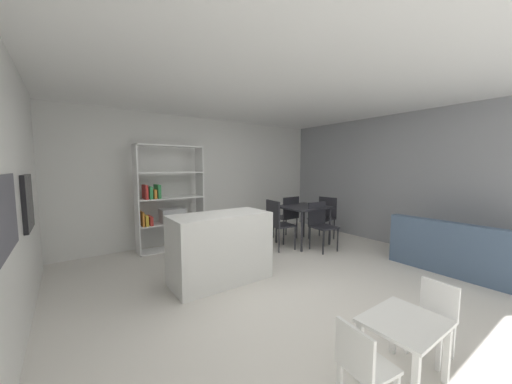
{
  "coord_description": "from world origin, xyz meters",
  "views": [
    {
      "loc": [
        -2.18,
        -2.58,
        1.57
      ],
      "look_at": [
        0.21,
        0.77,
        1.18
      ],
      "focal_mm": 18.73,
      "sensor_mm": 36.0,
      "label": 1
    }
  ],
  "objects_px": {
    "dining_chair_near": "(320,222)",
    "dining_chair_island_side": "(277,221)",
    "sofa": "(462,254)",
    "child_chair_right": "(434,315)",
    "built_in_oven": "(28,202)",
    "kitchen_island": "(221,248)",
    "dining_chair_far": "(288,214)",
    "dining_table": "(303,211)",
    "dining_chair_window_side": "(325,214)",
    "child_table": "(404,331)",
    "open_bookshelf": "(168,203)",
    "child_chair_left": "(363,365)"
  },
  "relations": [
    {
      "from": "child_table",
      "to": "child_chair_left",
      "type": "relative_size",
      "value": 0.93
    },
    {
      "from": "child_chair_right",
      "to": "sofa",
      "type": "relative_size",
      "value": 0.34
    },
    {
      "from": "child_chair_right",
      "to": "built_in_oven",
      "type": "bearing_deg",
      "value": -132.59
    },
    {
      "from": "child_table",
      "to": "dining_chair_window_side",
      "type": "height_order",
      "value": "dining_chair_window_side"
    },
    {
      "from": "kitchen_island",
      "to": "dining_chair_far",
      "type": "relative_size",
      "value": 1.43
    },
    {
      "from": "built_in_oven",
      "to": "dining_chair_island_side",
      "type": "relative_size",
      "value": 0.64
    },
    {
      "from": "child_chair_right",
      "to": "dining_table",
      "type": "relative_size",
      "value": 0.66
    },
    {
      "from": "child_chair_left",
      "to": "dining_chair_far",
      "type": "xyz_separation_m",
      "value": [
        2.46,
        3.38,
        0.21
      ]
    },
    {
      "from": "kitchen_island",
      "to": "open_bookshelf",
      "type": "distance_m",
      "value": 1.9
    },
    {
      "from": "dining_chair_island_side",
      "to": "dining_chair_near",
      "type": "bearing_deg",
      "value": -117.77
    },
    {
      "from": "child_chair_right",
      "to": "dining_chair_far",
      "type": "bearing_deg",
      "value": 159.22
    },
    {
      "from": "kitchen_island",
      "to": "open_bookshelf",
      "type": "height_order",
      "value": "open_bookshelf"
    },
    {
      "from": "dining_chair_window_side",
      "to": "child_chair_right",
      "type": "bearing_deg",
      "value": -42.87
    },
    {
      "from": "open_bookshelf",
      "to": "dining_chair_near",
      "type": "distance_m",
      "value": 2.92
    },
    {
      "from": "dining_table",
      "to": "child_table",
      "type": "bearing_deg",
      "value": -123.56
    },
    {
      "from": "kitchen_island",
      "to": "dining_chair_window_side",
      "type": "bearing_deg",
      "value": 12.24
    },
    {
      "from": "dining_table",
      "to": "dining_chair_window_side",
      "type": "bearing_deg",
      "value": 1.08
    },
    {
      "from": "child_chair_left",
      "to": "dining_chair_far",
      "type": "height_order",
      "value": "dining_chair_far"
    },
    {
      "from": "open_bookshelf",
      "to": "dining_table",
      "type": "bearing_deg",
      "value": -27.85
    },
    {
      "from": "dining_chair_island_side",
      "to": "open_bookshelf",
      "type": "bearing_deg",
      "value": 59.76
    },
    {
      "from": "dining_chair_near",
      "to": "dining_chair_island_side",
      "type": "bearing_deg",
      "value": 151.92
    },
    {
      "from": "dining_chair_island_side",
      "to": "sofa",
      "type": "relative_size",
      "value": 0.53
    },
    {
      "from": "child_chair_left",
      "to": "dining_chair_near",
      "type": "bearing_deg",
      "value": -36.79
    },
    {
      "from": "child_table",
      "to": "child_chair_left",
      "type": "bearing_deg",
      "value": 179.19
    },
    {
      "from": "built_in_oven",
      "to": "dining_chair_window_side",
      "type": "relative_size",
      "value": 0.67
    },
    {
      "from": "kitchen_island",
      "to": "child_chair_left",
      "type": "distance_m",
      "value": 2.33
    },
    {
      "from": "open_bookshelf",
      "to": "dining_chair_far",
      "type": "height_order",
      "value": "open_bookshelf"
    },
    {
      "from": "child_chair_right",
      "to": "dining_table",
      "type": "xyz_separation_m",
      "value": [
        1.44,
        2.94,
        0.35
      ]
    },
    {
      "from": "built_in_oven",
      "to": "open_bookshelf",
      "type": "xyz_separation_m",
      "value": [
        1.88,
        1.41,
        -0.32
      ]
    },
    {
      "from": "kitchen_island",
      "to": "sofa",
      "type": "distance_m",
      "value": 3.6
    },
    {
      "from": "child_table",
      "to": "dining_chair_island_side",
      "type": "xyz_separation_m",
      "value": [
        1.27,
        2.95,
        0.17
      ]
    },
    {
      "from": "dining_chair_window_side",
      "to": "dining_chair_island_side",
      "type": "xyz_separation_m",
      "value": [
        -1.35,
        -0.0,
        0.02
      ]
    },
    {
      "from": "child_table",
      "to": "dining_table",
      "type": "relative_size",
      "value": 0.63
    },
    {
      "from": "built_in_oven",
      "to": "kitchen_island",
      "type": "xyz_separation_m",
      "value": [
        2.02,
        -0.45,
        -0.74
      ]
    },
    {
      "from": "dining_chair_window_side",
      "to": "sofa",
      "type": "xyz_separation_m",
      "value": [
        0.21,
        -2.45,
        -0.27
      ]
    },
    {
      "from": "child_chair_right",
      "to": "open_bookshelf",
      "type": "bearing_deg",
      "value": -165.52
    },
    {
      "from": "child_table",
      "to": "dining_chair_window_side",
      "type": "distance_m",
      "value": 3.95
    },
    {
      "from": "dining_table",
      "to": "dining_chair_window_side",
      "type": "height_order",
      "value": "dining_chair_window_side"
    },
    {
      "from": "child_chair_right",
      "to": "child_chair_left",
      "type": "bearing_deg",
      "value": -88.23
    },
    {
      "from": "kitchen_island",
      "to": "dining_table",
      "type": "bearing_deg",
      "value": 15.51
    },
    {
      "from": "child_chair_right",
      "to": "dining_chair_island_side",
      "type": "height_order",
      "value": "dining_chair_island_side"
    },
    {
      "from": "child_table",
      "to": "dining_chair_island_side",
      "type": "distance_m",
      "value": 3.22
    },
    {
      "from": "dining_table",
      "to": "dining_chair_near",
      "type": "distance_m",
      "value": 0.47
    },
    {
      "from": "open_bookshelf",
      "to": "dining_chair_far",
      "type": "xyz_separation_m",
      "value": [
        2.35,
        -0.79,
        -0.33
      ]
    },
    {
      "from": "dining_table",
      "to": "dining_chair_far",
      "type": "bearing_deg",
      "value": 89.84
    },
    {
      "from": "built_in_oven",
      "to": "dining_table",
      "type": "xyz_separation_m",
      "value": [
        4.23,
        0.17,
        -0.52
      ]
    },
    {
      "from": "kitchen_island",
      "to": "open_bookshelf",
      "type": "bearing_deg",
      "value": 94.12
    },
    {
      "from": "child_chair_right",
      "to": "kitchen_island",
      "type": "bearing_deg",
      "value": -159.42
    },
    {
      "from": "dining_chair_island_side",
      "to": "dining_chair_far",
      "type": "height_order",
      "value": "dining_chair_island_side"
    },
    {
      "from": "kitchen_island",
      "to": "dining_chair_far",
      "type": "bearing_deg",
      "value": 25.66
    }
  ]
}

